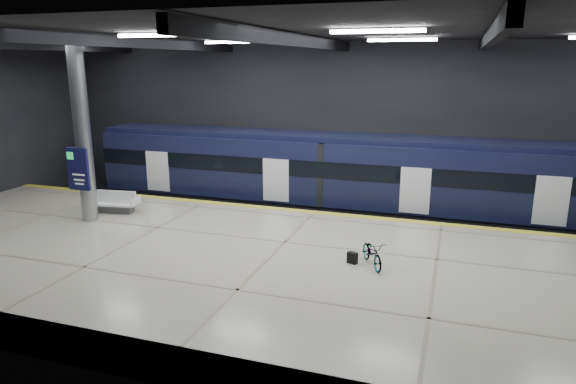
% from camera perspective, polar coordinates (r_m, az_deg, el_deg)
% --- Properties ---
extents(ground, '(30.00, 30.00, 0.00)m').
position_cam_1_polar(ground, '(18.86, 0.68, -7.74)').
color(ground, black).
rests_on(ground, ground).
extents(room_shell, '(30.10, 16.10, 8.05)m').
position_cam_1_polar(room_shell, '(17.55, 0.74, 9.86)').
color(room_shell, black).
rests_on(room_shell, ground).
extents(platform, '(30.00, 11.00, 1.10)m').
position_cam_1_polar(platform, '(16.47, -2.01, -9.05)').
color(platform, beige).
rests_on(platform, ground).
extents(safety_strip, '(30.00, 0.40, 0.01)m').
position_cam_1_polar(safety_strip, '(20.99, 3.00, -2.26)').
color(safety_strip, gold).
rests_on(safety_strip, platform).
extents(rails, '(30.00, 1.52, 0.16)m').
position_cam_1_polar(rails, '(23.84, 4.75, -2.84)').
color(rails, gray).
rests_on(rails, ground).
extents(train, '(29.40, 2.84, 3.79)m').
position_cam_1_polar(train, '(22.87, 11.25, 1.33)').
color(train, black).
rests_on(train, ground).
extents(bench, '(2.16, 1.15, 0.91)m').
position_cam_1_polar(bench, '(22.11, -18.83, -1.32)').
color(bench, '#595B60').
rests_on(bench, platform).
extents(bicycle, '(1.23, 1.63, 0.82)m').
position_cam_1_polar(bicycle, '(15.69, 9.36, -6.68)').
color(bicycle, '#99999E').
rests_on(bicycle, platform).
extents(pannier_bag, '(0.34, 0.27, 0.35)m').
position_cam_1_polar(pannier_bag, '(15.87, 7.17, -7.26)').
color(pannier_bag, black).
rests_on(pannier_bag, platform).
extents(info_column, '(0.90, 0.78, 6.90)m').
position_cam_1_polar(info_column, '(20.72, -21.91, 6.02)').
color(info_column, '#9EA0A5').
rests_on(info_column, platform).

